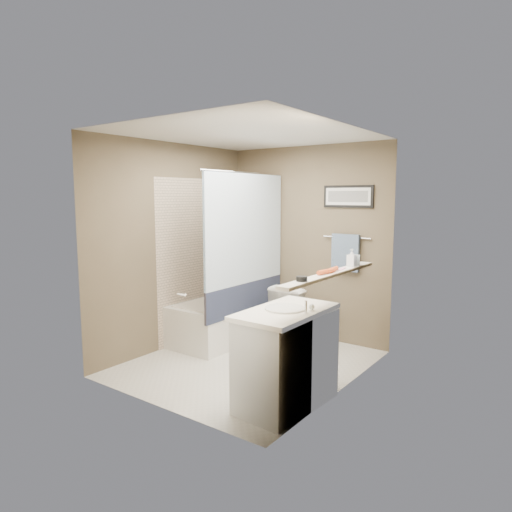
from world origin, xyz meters
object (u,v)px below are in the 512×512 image
Objects in this scene: toilet at (300,314)px; hair_brush_front at (326,272)px; vanity at (286,360)px; candle_bowl_near at (302,279)px; soap_bottle at (352,258)px; glass_jar at (356,260)px; bathtub at (227,319)px; hair_brush_back at (332,270)px.

hair_brush_front is (0.90, -1.09, 0.76)m from toilet.
hair_brush_front is (0.19, 0.33, 0.74)m from vanity.
candle_bowl_near is 0.54× the size of soap_bottle.
toilet is 1.28m from glass_jar.
vanity is at bearing -35.94° from bathtub.
soap_bottle is at bearing 90.00° from candle_bowl_near.
candle_bowl_near is 0.41× the size of hair_brush_front.
toilet is at bearing 119.86° from vanity.
toilet is 1.60m from vanity.
candle_bowl_near is 0.95m from soap_bottle.
bathtub is 6.82× the size of hair_brush_front.
candle_bowl_near is at bearing -90.00° from soap_bottle.
vanity is at bearing -100.87° from glass_jar.
candle_bowl_near is (0.19, -0.08, 0.73)m from vanity.
toilet is 1.60m from hair_brush_front.
hair_brush_back is at bearing 133.13° from toilet.
hair_brush_front is at bearing 129.96° from toilet.
hair_brush_back is 0.42m from soap_bottle.
hair_brush_front and hair_brush_back have the same top height.
candle_bowl_near is 0.53m from hair_brush_back.
vanity is 0.83m from hair_brush_front.
glass_jar is 0.10m from soap_bottle.
toilet is 1.34m from soap_bottle.
glass_jar is at bearing 82.56° from vanity.
hair_brush_front is 0.54m from soap_bottle.
bathtub is at bearing 18.82° from toilet.
hair_brush_front is at bearing -90.00° from soap_bottle.
hair_brush_back is at bearing 90.00° from candle_bowl_near.
vanity is at bearing -112.33° from hair_brush_back.
hair_brush_front is at bearing -90.00° from hair_brush_back.
soap_bottle reaches higher than glass_jar.
glass_jar is at bearing 90.00° from hair_brush_front.
candle_bowl_near is 0.41m from hair_brush_front.
hair_brush_back reaches higher than toilet.
candle_bowl_near is 0.90× the size of glass_jar.
hair_brush_back is 2.20× the size of glass_jar.
soap_bottle is at bearing 81.41° from vanity.
toilet is 3.47× the size of hair_brush_front.
glass_jar is (0.00, 1.04, 0.03)m from candle_bowl_near.
glass_jar reaches higher than bathtub.
bathtub is 1.97× the size of toilet.
bathtub is 8.94× the size of soap_bottle.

